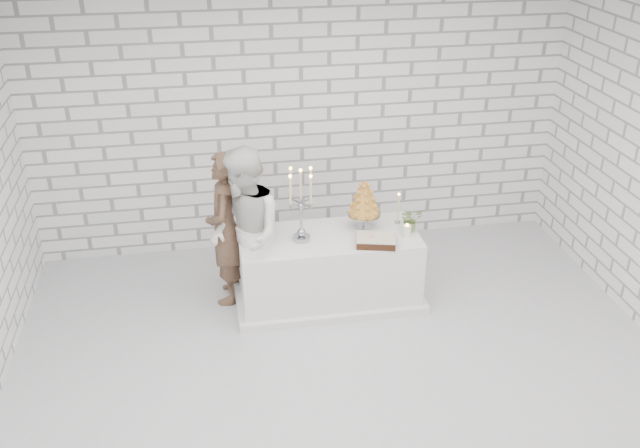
{
  "coord_description": "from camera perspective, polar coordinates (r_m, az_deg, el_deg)",
  "views": [
    {
      "loc": [
        -1.09,
        -4.9,
        4.08
      ],
      "look_at": [
        -0.08,
        0.87,
        1.05
      ],
      "focal_mm": 39.35,
      "sensor_mm": 36.0,
      "label": 1
    }
  ],
  "objects": [
    {
      "name": "groom",
      "position": [
        7.09,
        -7.67,
        -0.33
      ],
      "size": [
        0.48,
        0.65,
        1.63
      ],
      "primitive_type": "imported",
      "rotation": [
        0.0,
        0.0,
        -1.73
      ],
      "color": "#4E3629",
      "rests_on": "ground"
    },
    {
      "name": "pillar_candle",
      "position": [
        7.03,
        7.08,
        -0.56
      ],
      "size": [
        0.1,
        0.1,
        0.12
      ],
      "primitive_type": "cylinder",
      "rotation": [
        0.0,
        0.0,
        0.24
      ],
      "color": "white",
      "rests_on": "cake_table"
    },
    {
      "name": "cake_table",
      "position": [
        7.2,
        0.72,
        -3.6
      ],
      "size": [
        1.8,
        0.8,
        0.75
      ],
      "primitive_type": "cube",
      "color": "white",
      "rests_on": "ground"
    },
    {
      "name": "candelabra",
      "position": [
        6.76,
        -1.56,
        1.53
      ],
      "size": [
        0.35,
        0.35,
        0.77
      ],
      "primitive_type": null,
      "rotation": [
        0.0,
        0.0,
        -0.15
      ],
      "color": "#9796A0",
      "rests_on": "cake_table"
    },
    {
      "name": "bride",
      "position": [
        6.84,
        -6.09,
        -0.81
      ],
      "size": [
        0.81,
        0.96,
        1.74
      ],
      "primitive_type": "imported",
      "rotation": [
        0.0,
        0.0,
        -1.38
      ],
      "color": "silver",
      "rests_on": "ground"
    },
    {
      "name": "ceiling",
      "position": [
        5.13,
        2.63,
        15.2
      ],
      "size": [
        6.0,
        5.0,
        0.01
      ],
      "primitive_type": "cube",
      "color": "white",
      "rests_on": "ground"
    },
    {
      "name": "flowers",
      "position": [
        7.12,
        7.39,
        0.37
      ],
      "size": [
        0.26,
        0.24,
        0.25
      ],
      "primitive_type": "imported",
      "rotation": [
        0.0,
        0.0,
        0.22
      ],
      "color": "#59753D",
      "rests_on": "cake_table"
    },
    {
      "name": "wall_back",
      "position": [
        7.91,
        -1.5,
        8.31
      ],
      "size": [
        6.0,
        0.01,
        3.0
      ],
      "primitive_type": "cube",
      "color": "white",
      "rests_on": "ground"
    },
    {
      "name": "extra_taper",
      "position": [
        7.24,
        6.37,
        1.2
      ],
      "size": [
        0.07,
        0.07,
        0.32
      ],
      "primitive_type": "cylinder",
      "rotation": [
        0.0,
        0.0,
        0.13
      ],
      "color": "beige",
      "rests_on": "cake_table"
    },
    {
      "name": "ground",
      "position": [
        6.46,
        2.06,
        -11.78
      ],
      "size": [
        6.0,
        5.0,
        0.01
      ],
      "primitive_type": "cube",
      "color": "silver",
      "rests_on": "ground"
    },
    {
      "name": "chocolate_cake",
      "position": [
        6.87,
        4.58,
        -1.34
      ],
      "size": [
        0.43,
        0.35,
        0.08
      ],
      "primitive_type": "cube",
      "rotation": [
        0.0,
        0.0,
        -0.24
      ],
      "color": "black",
      "rests_on": "cake_table"
    },
    {
      "name": "croquembouche",
      "position": [
        7.06,
        3.61,
        1.6
      ],
      "size": [
        0.39,
        0.39,
        0.54
      ],
      "primitive_type": null,
      "rotation": [
        0.0,
        0.0,
        0.13
      ],
      "color": "#B06F21",
      "rests_on": "cake_table"
    }
  ]
}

